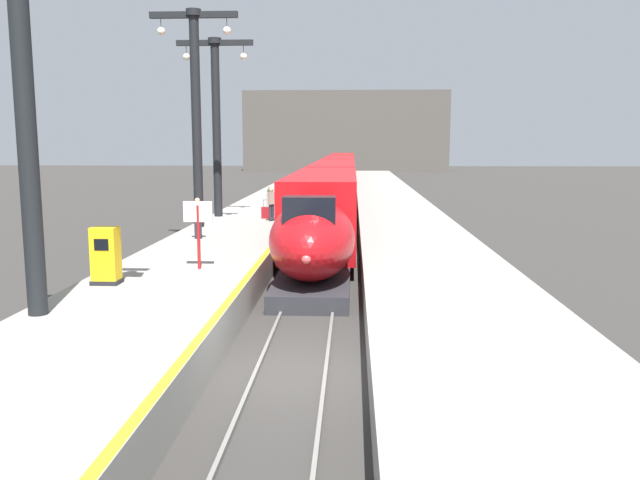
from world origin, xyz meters
TOP-DOWN VIEW (x-y plane):
  - ground_plane at (0.00, 0.00)m, footprint 260.00×260.00m
  - platform_left at (-4.05, 24.75)m, footprint 4.80×110.00m
  - platform_right at (4.05, 24.75)m, footprint 4.80×110.00m
  - platform_left_safety_stripe at (-1.77, 24.75)m, footprint 0.20×107.80m
  - rail_main_left at (-0.75, 27.50)m, footprint 0.08×110.00m
  - rail_main_right at (0.75, 27.50)m, footprint 0.08×110.00m
  - highspeed_train_main at (0.00, 41.19)m, footprint 2.92×74.55m
  - station_column_near at (-5.84, 0.78)m, footprint 4.00×0.68m
  - station_column_mid at (-5.90, 16.66)m, footprint 4.00×0.68m
  - station_column_far at (-5.90, 21.10)m, footprint 4.00×0.68m
  - passenger_near_edge at (-3.04, 20.62)m, footprint 0.33×0.54m
  - passenger_mid_platform at (-5.03, 12.80)m, footprint 0.56×0.28m
  - passenger_far_waiting at (-2.77, 19.05)m, footprint 0.45×0.42m
  - rolling_suitcase at (-3.24, 20.17)m, footprint 0.40×0.22m
  - ticket_machine_yellow at (-5.55, 4.09)m, footprint 0.76×0.62m
  - departure_info_board at (-3.48, 6.39)m, footprint 0.90×0.10m
  - terminus_back_wall at (0.00, 102.00)m, footprint 36.00×2.00m

SIDE VIEW (x-z plane):
  - ground_plane at x=0.00m, z-range 0.00..0.00m
  - rail_main_left at x=-0.75m, z-range 0.00..0.12m
  - rail_main_right at x=0.75m, z-range 0.00..0.12m
  - platform_left at x=-4.05m, z-range 0.00..1.05m
  - platform_right at x=4.05m, z-range 0.00..1.05m
  - platform_left_safety_stripe at x=-1.77m, z-range 1.05..1.06m
  - rolling_suitcase at x=-3.24m, z-range 0.86..1.85m
  - ticket_machine_yellow at x=-5.55m, z-range 0.99..2.59m
  - highspeed_train_main at x=0.00m, z-range 0.18..3.78m
  - passenger_near_edge at x=-3.04m, z-range 1.19..2.88m
  - passenger_mid_platform at x=-5.03m, z-range 1.19..2.88m
  - passenger_far_waiting at x=-2.77m, z-range 1.19..2.88m
  - departure_info_board at x=-3.48m, z-range 1.50..3.62m
  - station_column_near at x=-5.84m, z-range 2.08..11.17m
  - station_column_far at x=-5.90m, z-range 1.99..11.27m
  - station_column_mid at x=-5.90m, z-range 2.00..11.85m
  - terminus_back_wall at x=0.00m, z-range 0.00..14.00m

